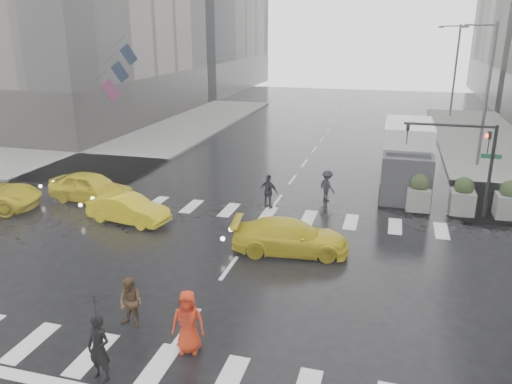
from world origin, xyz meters
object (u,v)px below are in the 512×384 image
(traffic_signal_pole, at_px, (470,152))
(box_truck, at_px, (407,156))
(taxi_mid, at_px, (128,209))
(taxi_front, at_px, (91,187))
(pedestrian_brown, at_px, (131,303))
(pedestrian_orange, at_px, (188,322))

(traffic_signal_pole, xyz_separation_m, box_truck, (-2.62, 3.69, -1.27))
(taxi_mid, bearing_deg, taxi_front, 65.76)
(pedestrian_brown, xyz_separation_m, pedestrian_orange, (2.14, -0.67, 0.13))
(pedestrian_orange, relative_size, box_truck, 0.27)
(pedestrian_orange, xyz_separation_m, taxi_mid, (-6.52, 8.34, -0.29))
(taxi_front, xyz_separation_m, box_truck, (15.69, 6.34, 1.18))
(box_truck, bearing_deg, pedestrian_orange, -109.31)
(taxi_front, bearing_deg, box_truck, -63.12)
(pedestrian_brown, height_order, taxi_front, pedestrian_brown)
(pedestrian_orange, height_order, taxi_front, pedestrian_orange)
(pedestrian_brown, height_order, pedestrian_orange, pedestrian_orange)
(traffic_signal_pole, bearing_deg, pedestrian_orange, -122.84)
(taxi_mid, bearing_deg, traffic_signal_pole, -63.81)
(pedestrian_brown, distance_m, taxi_mid, 8.83)
(pedestrian_brown, bearing_deg, taxi_front, 134.63)
(pedestrian_orange, height_order, taxi_mid, pedestrian_orange)
(taxi_mid, relative_size, box_truck, 0.57)
(traffic_signal_pole, distance_m, pedestrian_orange, 15.78)
(taxi_front, distance_m, taxi_mid, 3.95)
(pedestrian_orange, distance_m, box_truck, 17.83)
(taxi_mid, height_order, box_truck, box_truck)
(taxi_mid, xyz_separation_m, box_truck, (12.37, 8.47, 1.30))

